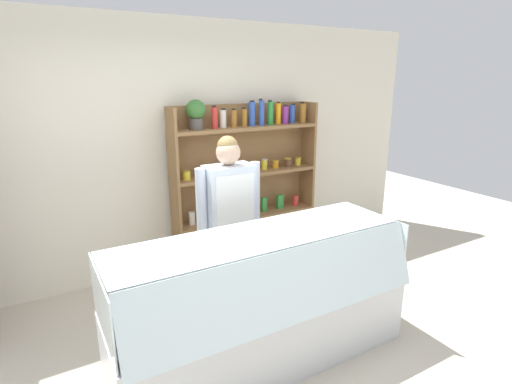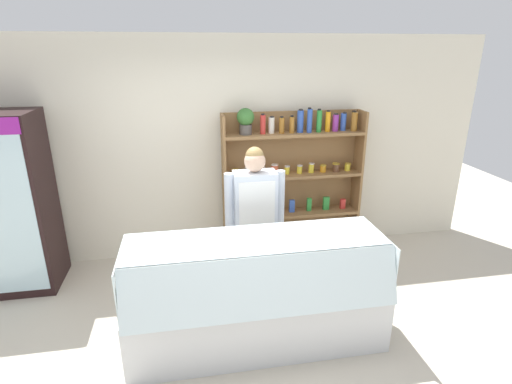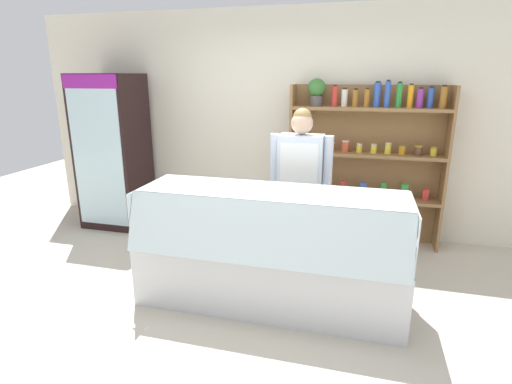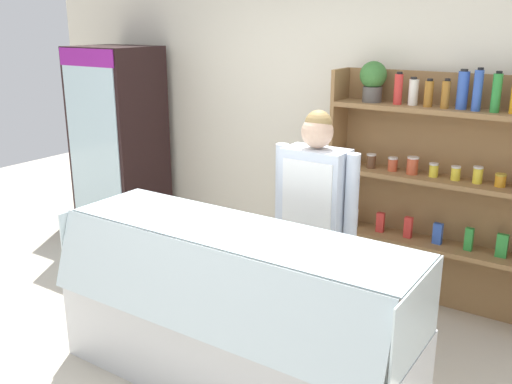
% 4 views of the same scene
% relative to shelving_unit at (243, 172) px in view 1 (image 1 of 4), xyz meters
% --- Properties ---
extents(ground_plane, '(12.00, 12.00, 0.00)m').
position_rel_shelving_unit_xyz_m(ground_plane, '(-0.87, -1.79, -1.06)').
color(ground_plane, beige).
extents(back_wall, '(6.80, 0.10, 2.70)m').
position_rel_shelving_unit_xyz_m(back_wall, '(-0.87, 0.22, 0.29)').
color(back_wall, silver).
rests_on(back_wall, ground).
extents(shelving_unit, '(1.73, 0.29, 1.89)m').
position_rel_shelving_unit_xyz_m(shelving_unit, '(0.00, 0.00, 0.00)').
color(shelving_unit, olive).
rests_on(shelving_unit, ground).
extents(deli_display_case, '(2.25, 0.80, 1.01)m').
position_rel_shelving_unit_xyz_m(deli_display_case, '(-0.73, -1.65, -0.75)').
color(deli_display_case, silver).
rests_on(deli_display_case, ground).
extents(shop_clerk, '(0.62, 0.25, 1.63)m').
position_rel_shelving_unit_xyz_m(shop_clerk, '(-0.60, -0.86, -0.10)').
color(shop_clerk, '#4C4233').
rests_on(shop_clerk, ground).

